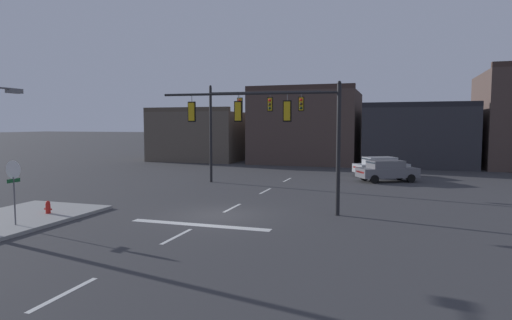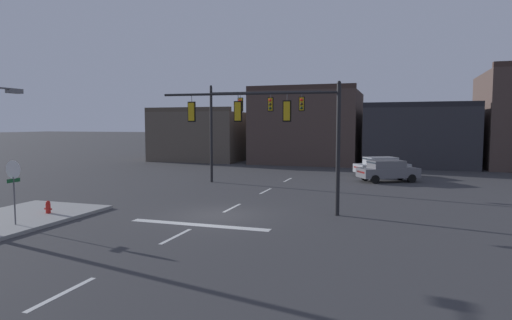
% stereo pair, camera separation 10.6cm
% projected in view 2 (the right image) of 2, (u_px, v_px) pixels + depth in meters
% --- Properties ---
extents(ground_plane, '(400.00, 400.00, 0.00)m').
position_uv_depth(ground_plane, '(217.00, 216.00, 20.55)').
color(ground_plane, '#353538').
extents(sidewalk_near_corner, '(5.00, 8.00, 0.15)m').
position_uv_depth(sidewalk_near_corner, '(9.00, 220.00, 19.31)').
color(sidewalk_near_corner, gray).
rests_on(sidewalk_near_corner, ground).
extents(stop_bar_paint, '(6.40, 0.50, 0.01)m').
position_uv_depth(stop_bar_paint, '(199.00, 225.00, 18.65)').
color(stop_bar_paint, silver).
rests_on(stop_bar_paint, ground).
extents(lane_centreline, '(0.16, 26.40, 0.01)m').
position_uv_depth(lane_centreline, '(232.00, 208.00, 22.44)').
color(lane_centreline, silver).
rests_on(lane_centreline, ground).
extents(signal_mast_near_side, '(8.86, 0.80, 6.33)m').
position_uv_depth(signal_mast_near_side, '(276.00, 122.00, 20.97)').
color(signal_mast_near_side, black).
rests_on(signal_mast_near_side, ground).
extents(signal_mast_far_side, '(8.14, 0.87, 7.20)m').
position_uv_depth(signal_mast_far_side, '(245.00, 115.00, 31.58)').
color(signal_mast_far_side, black).
rests_on(signal_mast_far_side, ground).
extents(stop_sign, '(0.76, 0.64, 2.83)m').
position_uv_depth(stop_sign, '(14.00, 177.00, 17.92)').
color(stop_sign, '#56565B').
rests_on(stop_sign, ground).
extents(car_lot_nearside, '(4.70, 3.80, 1.61)m').
position_uv_depth(car_lot_nearside, '(382.00, 166.00, 36.08)').
color(car_lot_nearside, '#9EA0A5').
rests_on(car_lot_nearside, ground).
extents(car_lot_middle, '(4.73, 3.67, 1.61)m').
position_uv_depth(car_lot_middle, '(388.00, 170.00, 32.66)').
color(car_lot_middle, slate).
rests_on(car_lot_middle, ground).
extents(fire_hydrant, '(0.40, 0.30, 0.75)m').
position_uv_depth(fire_hydrant, '(48.00, 209.00, 20.38)').
color(fire_hydrant, red).
rests_on(fire_hydrant, ground).
extents(building_row, '(48.56, 13.67, 9.91)m').
position_uv_depth(building_row, '(391.00, 129.00, 47.14)').
color(building_row, brown).
rests_on(building_row, ground).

